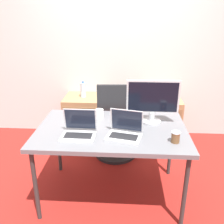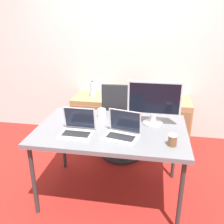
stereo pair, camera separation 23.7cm
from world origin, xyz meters
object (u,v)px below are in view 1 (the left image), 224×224
(cabinet_right, at_px, (160,120))
(coffee_cup_white, at_px, (99,114))
(mouse, at_px, (120,124))
(coffee_cup_brown, at_px, (175,137))
(office_chair, at_px, (116,131))
(monitor, at_px, (153,101))
(water_bottle, at_px, (83,90))
(laptop_right, at_px, (125,131))
(laptop_left, at_px, (79,130))
(cabinet_left, at_px, (84,118))

(cabinet_right, height_order, coffee_cup_white, coffee_cup_white)
(mouse, xyz_separation_m, coffee_cup_brown, (0.48, -0.31, 0.03))
(office_chair, height_order, cabinet_right, office_chair)
(mouse, bearing_deg, cabinet_right, 64.60)
(coffee_cup_white, bearing_deg, monitor, -8.62)
(water_bottle, xyz_separation_m, laptop_right, (0.62, -1.40, 0.04))
(water_bottle, height_order, laptop_right, laptop_right)
(office_chair, height_order, mouse, office_chair)
(mouse, bearing_deg, coffee_cup_brown, -32.52)
(office_chair, relative_size, coffee_cup_brown, 10.70)
(coffee_cup_brown, bearing_deg, mouse, 147.48)
(laptop_right, xyz_separation_m, coffee_cup_white, (-0.27, 0.40, -0.00))
(laptop_left, bearing_deg, office_chair, 72.20)
(cabinet_left, distance_m, laptop_right, 1.61)
(cabinet_left, bearing_deg, cabinet_right, 0.00)
(mouse, bearing_deg, office_chair, 95.81)
(office_chair, height_order, monitor, monitor)
(laptop_right, bearing_deg, mouse, 102.89)
(cabinet_left, relative_size, laptop_left, 2.17)
(office_chair, relative_size, laptop_left, 3.43)
(cabinet_right, bearing_deg, office_chair, -141.22)
(mouse, height_order, coffee_cup_white, coffee_cup_white)
(mouse, height_order, coffee_cup_brown, coffee_cup_brown)
(cabinet_right, relative_size, monitor, 1.29)
(laptop_left, xyz_separation_m, laptop_right, (0.41, 0.01, 0.00))
(monitor, distance_m, mouse, 0.40)
(water_bottle, relative_size, monitor, 0.45)
(laptop_left, bearing_deg, water_bottle, 98.30)
(cabinet_left, distance_m, laptop_left, 1.50)
(office_chair, bearing_deg, coffee_cup_brown, -60.64)
(coffee_cup_white, height_order, coffee_cup_brown, coffee_cup_brown)
(laptop_left, distance_m, monitor, 0.77)
(office_chair, distance_m, laptop_left, 1.04)
(water_bottle, distance_m, laptop_right, 1.53)
(laptop_right, distance_m, coffee_cup_brown, 0.44)
(coffee_cup_brown, bearing_deg, coffee_cup_white, 145.17)
(laptop_left, bearing_deg, mouse, 32.69)
(coffee_cup_white, bearing_deg, water_bottle, 109.09)
(laptop_left, height_order, monitor, monitor)
(laptop_left, distance_m, laptop_right, 0.41)
(cabinet_right, bearing_deg, cabinet_left, 180.00)
(laptop_right, bearing_deg, office_chair, 97.60)
(office_chair, bearing_deg, cabinet_right, 38.78)
(office_chair, distance_m, cabinet_right, 0.81)
(laptop_right, bearing_deg, cabinet_right, 70.06)
(cabinet_right, relative_size, laptop_right, 1.94)
(monitor, bearing_deg, coffee_cup_white, 171.38)
(cabinet_right, xyz_separation_m, coffee_cup_white, (-0.78, -1.00, 0.48))
(water_bottle, height_order, coffee_cup_white, water_bottle)
(laptop_right, relative_size, monitor, 0.67)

